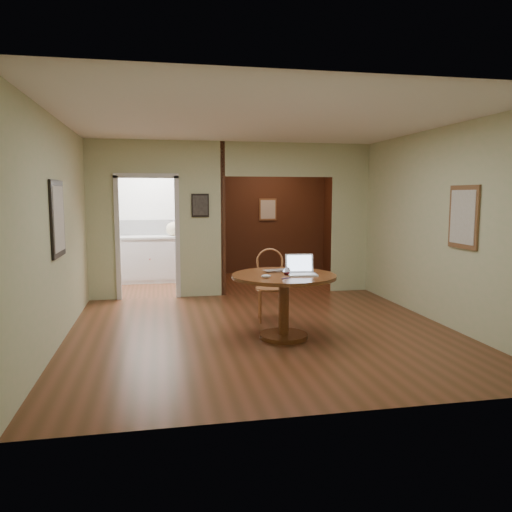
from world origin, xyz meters
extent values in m
plane|color=#4D2B16|center=(0.00, 0.00, 0.00)|extent=(5.00, 5.00, 0.00)
plane|color=white|center=(0.00, 0.00, 2.70)|extent=(5.00, 5.00, 0.00)
plane|color=beige|center=(0.00, -2.50, 1.35)|extent=(5.00, 0.00, 5.00)
plane|color=beige|center=(-2.50, 0.00, 1.35)|extent=(0.00, 5.00, 5.00)
plane|color=beige|center=(2.50, 0.00, 1.35)|extent=(0.00, 5.00, 5.00)
cube|color=beige|center=(-2.25, 2.50, 1.35)|extent=(0.50, 2.70, 0.04)
cube|color=beige|center=(-0.60, 2.50, 1.35)|extent=(0.80, 2.70, 0.04)
cube|color=beige|center=(2.15, 2.50, 1.35)|extent=(0.70, 2.70, 0.04)
plane|color=white|center=(-1.35, 4.50, 1.35)|extent=(2.70, 0.00, 2.70)
plane|color=#3A1B10|center=(1.15, 5.00, 1.35)|extent=(2.70, 0.00, 2.70)
cube|color=#3A1B10|center=(-0.20, 3.75, 1.35)|extent=(0.08, 2.50, 2.70)
cube|color=black|center=(-2.48, 0.00, 1.50)|extent=(0.03, 0.70, 0.90)
cube|color=brown|center=(2.48, -0.50, 1.50)|extent=(0.03, 0.60, 0.80)
cube|color=black|center=(-0.60, 2.48, 1.60)|extent=(0.30, 0.03, 0.40)
cube|color=silver|center=(1.15, 4.98, 1.45)|extent=(0.40, 0.03, 0.50)
cube|color=white|center=(-1.35, 4.49, 1.10)|extent=(2.00, 0.02, 0.32)
cylinder|color=brown|center=(0.19, -0.31, 0.03)|extent=(0.60, 0.60, 0.05)
cylinder|color=brown|center=(0.19, -0.31, 0.40)|extent=(0.13, 0.13, 0.70)
cylinder|color=brown|center=(0.19, -0.31, 0.78)|extent=(1.29, 1.29, 0.04)
cylinder|color=#B0653E|center=(0.22, 0.58, 0.46)|extent=(0.49, 0.49, 0.03)
cylinder|color=#B0653E|center=(0.05, 0.45, 0.23)|extent=(0.03, 0.03, 0.46)
cylinder|color=#B0653E|center=(0.35, 0.41, 0.23)|extent=(0.03, 0.03, 0.46)
cylinder|color=#B0653E|center=(0.09, 0.75, 0.23)|extent=(0.03, 0.03, 0.46)
cylinder|color=#B0653E|center=(0.40, 0.71, 0.23)|extent=(0.03, 0.03, 0.46)
cylinder|color=#B0653E|center=(0.07, 0.76, 0.66)|extent=(0.03, 0.03, 0.37)
cylinder|color=#B0653E|center=(0.42, 0.71, 0.66)|extent=(0.03, 0.03, 0.37)
torus|color=#B0653E|center=(0.25, 0.74, 0.82)|extent=(0.40, 0.08, 0.40)
cube|color=silver|center=(0.39, -0.42, 0.81)|extent=(0.37, 0.28, 0.02)
cube|color=silver|center=(0.39, -0.45, 0.82)|extent=(0.31, 0.16, 0.00)
cube|color=silver|center=(0.39, -0.27, 0.94)|extent=(0.35, 0.10, 0.23)
cube|color=#8F9DB6|center=(0.39, -0.28, 0.94)|extent=(0.31, 0.08, 0.19)
imported|color=#ADADB2|center=(0.15, -0.12, 0.82)|extent=(0.37, 0.29, 0.03)
ellipsoid|color=silver|center=(-0.09, -0.54, 0.83)|extent=(0.11, 0.07, 0.04)
cylinder|color=#0B0D52|center=(0.13, -0.62, 0.81)|extent=(0.12, 0.08, 0.01)
cube|color=silver|center=(-1.35, 4.20, 0.45)|extent=(2.00, 0.55, 0.90)
cube|color=silver|center=(-1.35, 4.20, 0.92)|extent=(2.06, 0.60, 0.04)
sphere|color=#B20C0C|center=(-1.50, 3.91, 0.50)|extent=(0.03, 0.03, 0.03)
sphere|color=#B20C0C|center=(-0.50, 3.91, 0.50)|extent=(0.03, 0.03, 0.03)
ellipsoid|color=beige|center=(-1.02, 4.20, 1.08)|extent=(0.31, 0.27, 0.29)
camera|label=1|loc=(-1.32, -6.20, 1.78)|focal=35.00mm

